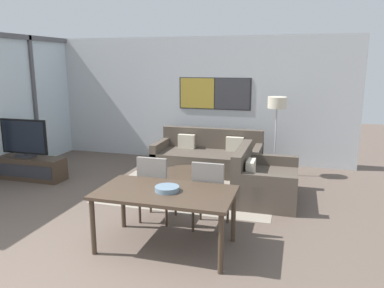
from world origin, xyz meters
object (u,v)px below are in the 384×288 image
object	(u,v)px
sofa_main	(208,158)
dining_table	(165,197)
tv_console	(27,168)
sofa_side	(261,182)
coffee_table	(190,178)
fruit_bowl	(167,188)
television	(24,139)
floor_lamp	(277,108)
dining_chair_centre	(210,193)
dining_chair_left	(155,187)

from	to	relation	value
sofa_main	dining_table	distance (m)	3.43
tv_console	sofa_side	distance (m)	4.52
coffee_table	fruit_bowl	xyz separation A→B (m)	(0.30, -2.01, 0.50)
television	floor_lamp	xyz separation A→B (m)	(4.64, 1.57, 0.56)
sofa_main	coffee_table	xyz separation A→B (m)	(0.00, -1.39, -0.01)
television	sofa_side	size ratio (longest dim) A/B	0.72
floor_lamp	tv_console	bearing A→B (deg)	-161.27
television	floor_lamp	distance (m)	4.93
sofa_main	fruit_bowl	bearing A→B (deg)	-84.88
sofa_side	coffee_table	size ratio (longest dim) A/B	1.28
dining_chair_centre	sofa_main	bearing A→B (deg)	103.78
coffee_table	floor_lamp	world-z (taller)	floor_lamp
sofa_main	dining_chair_left	bearing A→B (deg)	-92.48
sofa_side	coffee_table	distance (m)	1.23
sofa_main	fruit_bowl	size ratio (longest dim) A/B	7.41
sofa_main	dining_chair_centre	xyz separation A→B (m)	(0.68, -2.77, 0.25)
coffee_table	floor_lamp	bearing A→B (deg)	46.69
sofa_main	floor_lamp	distance (m)	1.73
sofa_main	dining_chair_left	xyz separation A→B (m)	(-0.12, -2.72, 0.25)
sofa_side	television	bearing A→B (deg)	92.31
tv_console	sofa_side	world-z (taller)	sofa_side
tv_console	dining_chair_centre	world-z (taller)	dining_chair_centre
coffee_table	dining_chair_centre	xyz separation A→B (m)	(0.68, -1.39, 0.26)
sofa_side	dining_chair_left	bearing A→B (deg)	135.51
tv_console	dining_chair_left	size ratio (longest dim) A/B	1.61
sofa_main	fruit_bowl	distance (m)	3.45
sofa_main	fruit_bowl	world-z (taller)	sofa_main
dining_chair_left	floor_lamp	bearing A→B (deg)	62.02
dining_chair_left	floor_lamp	size ratio (longest dim) A/B	0.61
dining_table	fruit_bowl	xyz separation A→B (m)	(0.02, -0.00, 0.11)
sofa_side	dining_chair_left	size ratio (longest dim) A/B	1.44
coffee_table	dining_table	size ratio (longest dim) A/B	0.66
dining_chair_centre	sofa_side	bearing A→B (deg)	68.87
sofa_main	dining_chair_centre	size ratio (longest dim) A/B	2.25
coffee_table	dining_chair_centre	world-z (taller)	dining_chair_centre
dining_chair_centre	floor_lamp	distance (m)	3.02
dining_table	dining_chair_left	bearing A→B (deg)	120.38
dining_chair_left	floor_lamp	distance (m)	3.24
sofa_side	floor_lamp	distance (m)	1.77
sofa_side	coffee_table	xyz separation A→B (m)	(-1.23, -0.04, -0.01)
tv_console	sofa_main	bearing A→B (deg)	24.92
tv_console	sofa_main	distance (m)	3.62
coffee_table	fruit_bowl	distance (m)	2.10
coffee_table	sofa_side	bearing A→B (deg)	2.04
sofa_main	coffee_table	size ratio (longest dim) A/B	2.00
dining_chair_left	coffee_table	bearing A→B (deg)	84.94
tv_console	dining_table	world-z (taller)	dining_table
sofa_main	dining_chair_left	world-z (taller)	dining_chair_left
coffee_table	dining_chair_left	world-z (taller)	dining_chair_left
coffee_table	dining_chair_left	distance (m)	1.36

